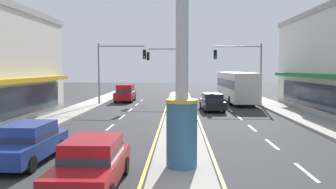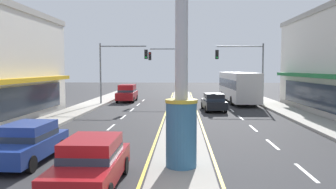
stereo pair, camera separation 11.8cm
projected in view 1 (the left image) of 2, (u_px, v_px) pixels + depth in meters
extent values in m
cube|color=gray|center=(180.00, 116.00, 25.15)|extent=(2.29, 52.00, 0.14)
cube|color=#ADA89E|center=(53.00, 120.00, 23.46)|extent=(2.53, 60.00, 0.18)
cube|color=#ADA89E|center=(311.00, 121.00, 22.86)|extent=(2.53, 60.00, 0.18)
cube|color=silver|center=(60.00, 170.00, 12.16)|extent=(0.14, 2.20, 0.01)
cube|color=silver|center=(92.00, 143.00, 16.54)|extent=(0.14, 2.20, 0.01)
cube|color=silver|center=(110.00, 127.00, 20.92)|extent=(0.14, 2.20, 0.01)
cube|color=silver|center=(122.00, 117.00, 25.31)|extent=(0.14, 2.20, 0.01)
cube|color=silver|center=(130.00, 110.00, 29.69)|extent=(0.14, 2.20, 0.01)
cube|color=silver|center=(137.00, 105.00, 34.08)|extent=(0.14, 2.20, 0.01)
cube|color=silver|center=(142.00, 100.00, 38.46)|extent=(0.14, 2.20, 0.01)
cube|color=silver|center=(306.00, 172.00, 11.86)|extent=(0.14, 2.20, 0.01)
cube|color=silver|center=(272.00, 144.00, 16.24)|extent=(0.14, 2.20, 0.01)
cube|color=silver|center=(252.00, 128.00, 20.63)|extent=(0.14, 2.20, 0.01)
cube|color=silver|center=(239.00, 118.00, 25.01)|extent=(0.14, 2.20, 0.01)
cube|color=silver|center=(230.00, 110.00, 29.40)|extent=(0.14, 2.20, 0.01)
cube|color=silver|center=(224.00, 105.00, 33.78)|extent=(0.14, 2.20, 0.01)
cube|color=silver|center=(219.00, 101.00, 38.16)|extent=(0.14, 2.20, 0.01)
cube|color=yellow|center=(163.00, 117.00, 25.20)|extent=(0.12, 52.00, 0.01)
cube|color=yellow|center=(198.00, 117.00, 25.12)|extent=(0.12, 52.00, 0.01)
cylinder|color=#33668C|center=(182.00, 135.00, 11.99)|extent=(1.11, 1.11, 2.33)
cylinder|color=gold|center=(182.00, 101.00, 11.90)|extent=(1.17, 1.17, 0.12)
cylinder|color=#B7B7BC|center=(182.00, 37.00, 11.72)|extent=(0.46, 0.46, 4.64)
cube|color=gold|center=(22.00, 80.00, 21.83)|extent=(0.90, 15.30, 0.30)
cube|color=#283342|center=(17.00, 102.00, 21.95)|extent=(0.08, 14.76, 2.00)
cube|color=#1E7038|center=(324.00, 76.00, 23.84)|extent=(0.90, 21.26, 0.30)
cube|color=#283342|center=(329.00, 99.00, 23.96)|extent=(0.08, 20.51, 2.00)
cylinder|color=slate|center=(99.00, 74.00, 33.22)|extent=(0.16, 0.16, 6.20)
cylinder|color=slate|center=(121.00, 46.00, 32.93)|extent=(4.62, 0.12, 0.12)
cube|color=black|center=(144.00, 54.00, 32.76)|extent=(0.32, 0.24, 0.92)
sphere|color=black|center=(144.00, 51.00, 32.59)|extent=(0.17, 0.17, 0.17)
sphere|color=black|center=(144.00, 54.00, 32.62)|extent=(0.17, 0.17, 0.17)
sphere|color=#19D83F|center=(144.00, 57.00, 32.64)|extent=(0.17, 0.17, 0.17)
cylinder|color=slate|center=(261.00, 74.00, 33.52)|extent=(0.16, 0.16, 6.20)
cylinder|color=slate|center=(238.00, 46.00, 33.38)|extent=(4.62, 0.12, 0.12)
cube|color=black|center=(215.00, 55.00, 33.36)|extent=(0.32, 0.24, 0.92)
sphere|color=black|center=(215.00, 51.00, 33.20)|extent=(0.17, 0.17, 0.17)
sphere|color=black|center=(215.00, 55.00, 33.22)|extent=(0.17, 0.17, 0.17)
sphere|color=#19D83F|center=(215.00, 58.00, 33.25)|extent=(0.17, 0.17, 0.17)
cylinder|color=slate|center=(183.00, 74.00, 37.72)|extent=(0.16, 0.16, 6.20)
cylinder|color=slate|center=(166.00, 49.00, 37.57)|extent=(3.96, 0.12, 0.12)
cube|color=black|center=(148.00, 56.00, 37.54)|extent=(0.32, 0.24, 0.92)
sphere|color=red|center=(148.00, 53.00, 37.38)|extent=(0.17, 0.17, 0.17)
sphere|color=black|center=(148.00, 56.00, 37.40)|extent=(0.17, 0.17, 0.17)
sphere|color=black|center=(148.00, 59.00, 37.42)|extent=(0.17, 0.17, 0.17)
cube|color=maroon|center=(92.00, 169.00, 10.27)|extent=(1.77, 4.30, 0.66)
cube|color=maroon|center=(93.00, 147.00, 10.39)|extent=(1.55, 2.15, 0.60)
cube|color=#283342|center=(93.00, 153.00, 10.40)|extent=(1.59, 2.17, 0.24)
cylinder|color=black|center=(125.00, 166.00, 11.59)|extent=(0.22, 0.62, 0.62)
cylinder|color=black|center=(79.00, 165.00, 11.64)|extent=(0.22, 0.62, 0.62)
cube|color=silver|center=(236.00, 86.00, 36.02)|extent=(2.81, 11.26, 2.90)
cube|color=#283342|center=(236.00, 83.00, 35.99)|extent=(2.83, 11.04, 0.90)
cube|color=#283342|center=(227.00, 82.00, 41.54)|extent=(2.30, 0.14, 1.40)
cube|color=black|center=(227.00, 74.00, 41.46)|extent=(1.75, 0.13, 0.30)
cylinder|color=black|center=(221.00, 95.00, 39.59)|extent=(0.31, 0.97, 0.96)
cylinder|color=black|center=(240.00, 96.00, 39.57)|extent=(0.31, 0.97, 0.96)
cylinder|color=black|center=(230.00, 101.00, 33.22)|extent=(0.31, 0.97, 0.96)
cylinder|color=black|center=(253.00, 101.00, 33.21)|extent=(0.31, 0.97, 0.96)
cube|color=maroon|center=(125.00, 95.00, 37.01)|extent=(1.97, 4.63, 0.80)
cube|color=maroon|center=(125.00, 88.00, 37.13)|extent=(1.72, 2.88, 0.80)
cube|color=#283342|center=(125.00, 91.00, 37.15)|extent=(1.76, 2.91, 0.24)
cylinder|color=black|center=(132.00, 100.00, 35.60)|extent=(0.23, 0.68, 0.68)
cylinder|color=black|center=(115.00, 100.00, 35.63)|extent=(0.23, 0.68, 0.68)
cylinder|color=black|center=(135.00, 98.00, 38.44)|extent=(0.23, 0.68, 0.68)
cylinder|color=black|center=(120.00, 97.00, 38.47)|extent=(0.23, 0.68, 0.68)
cube|color=navy|center=(27.00, 147.00, 13.07)|extent=(1.89, 4.35, 0.66)
cube|color=navy|center=(28.00, 131.00, 13.19)|extent=(1.61, 2.20, 0.60)
cube|color=#283342|center=(28.00, 135.00, 13.21)|extent=(1.65, 2.22, 0.24)
cylinder|color=black|center=(31.00, 165.00, 11.72)|extent=(0.24, 0.63, 0.62)
cylinder|color=black|center=(60.00, 147.00, 14.37)|extent=(0.24, 0.63, 0.62)
cylinder|color=black|center=(24.00, 146.00, 14.47)|extent=(0.24, 0.63, 0.62)
cube|color=black|center=(212.00, 104.00, 29.10)|extent=(1.99, 4.39, 0.66)
cube|color=black|center=(212.00, 97.00, 28.88)|extent=(1.66, 2.23, 0.60)
cube|color=#283342|center=(212.00, 99.00, 28.89)|extent=(1.70, 2.25, 0.24)
cylinder|color=black|center=(201.00, 105.00, 30.43)|extent=(0.25, 0.63, 0.62)
cylinder|color=black|center=(219.00, 105.00, 30.47)|extent=(0.25, 0.63, 0.62)
cylinder|color=black|center=(205.00, 109.00, 27.78)|extent=(0.25, 0.63, 0.62)
cylinder|color=black|center=(224.00, 109.00, 27.81)|extent=(0.25, 0.63, 0.62)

